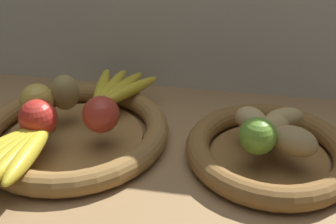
% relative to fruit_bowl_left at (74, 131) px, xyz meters
% --- Properties ---
extents(ground_plane, '(1.40, 0.90, 0.03)m').
position_rel_fruit_bowl_left_xyz_m(ground_plane, '(0.21, -0.01, -0.04)').
color(ground_plane, '#9E774C').
extents(fruit_bowl_left, '(0.38, 0.38, 0.04)m').
position_rel_fruit_bowl_left_xyz_m(fruit_bowl_left, '(0.00, 0.00, 0.00)').
color(fruit_bowl_left, olive).
rests_on(fruit_bowl_left, ground_plane).
extents(fruit_bowl_right, '(0.31, 0.31, 0.04)m').
position_rel_fruit_bowl_left_xyz_m(fruit_bowl_right, '(0.38, 0.00, 0.00)').
color(fruit_bowl_right, brown).
rests_on(fruit_bowl_right, ground_plane).
extents(apple_red_right, '(0.07, 0.07, 0.07)m').
position_rel_fruit_bowl_left_xyz_m(apple_red_right, '(0.07, -0.02, 0.06)').
color(apple_red_right, '#B73828').
rests_on(apple_red_right, fruit_bowl_left).
extents(apple_golden_left, '(0.07, 0.07, 0.07)m').
position_rel_fruit_bowl_left_xyz_m(apple_golden_left, '(-0.08, 0.01, 0.06)').
color(apple_golden_left, gold).
rests_on(apple_golden_left, fruit_bowl_left).
extents(apple_red_front, '(0.07, 0.07, 0.07)m').
position_rel_fruit_bowl_left_xyz_m(apple_red_front, '(-0.04, -0.05, 0.06)').
color(apple_red_front, red).
rests_on(apple_red_front, fruit_bowl_left).
extents(pear_brown, '(0.08, 0.08, 0.07)m').
position_rel_fruit_bowl_left_xyz_m(pear_brown, '(-0.03, 0.05, 0.06)').
color(pear_brown, olive).
rests_on(pear_brown, fruit_bowl_left).
extents(banana_bunch_front, '(0.13, 0.19, 0.03)m').
position_rel_fruit_bowl_left_xyz_m(banana_bunch_front, '(-0.05, -0.13, 0.04)').
color(banana_bunch_front, gold).
rests_on(banana_bunch_front, fruit_bowl_left).
extents(banana_bunch_back, '(0.15, 0.20, 0.03)m').
position_rel_fruit_bowl_left_xyz_m(banana_bunch_back, '(0.05, 0.13, 0.04)').
color(banana_bunch_back, gold).
rests_on(banana_bunch_back, fruit_bowl_left).
extents(potato_small, '(0.10, 0.09, 0.05)m').
position_rel_fruit_bowl_left_xyz_m(potato_small, '(0.42, -0.03, 0.05)').
color(potato_small, '#A38451').
rests_on(potato_small, fruit_bowl_right).
extents(potato_back, '(0.09, 0.08, 0.04)m').
position_rel_fruit_bowl_left_xyz_m(potato_back, '(0.41, 0.05, 0.04)').
color(potato_back, tan).
rests_on(potato_back, fruit_bowl_right).
extents(potato_oblong, '(0.08, 0.08, 0.04)m').
position_rel_fruit_bowl_left_xyz_m(potato_oblong, '(0.34, 0.03, 0.05)').
color(potato_oblong, tan).
rests_on(potato_oblong, fruit_bowl_right).
extents(potato_large, '(0.08, 0.08, 0.05)m').
position_rel_fruit_bowl_left_xyz_m(potato_large, '(0.38, 0.00, 0.05)').
color(potato_large, tan).
rests_on(potato_large, fruit_bowl_right).
extents(lime_near, '(0.07, 0.07, 0.07)m').
position_rel_fruit_bowl_left_xyz_m(lime_near, '(0.36, -0.04, 0.06)').
color(lime_near, '#6B9E33').
rests_on(lime_near, fruit_bowl_right).
extents(chili_pepper, '(0.11, 0.05, 0.02)m').
position_rel_fruit_bowl_left_xyz_m(chili_pepper, '(0.39, -0.01, 0.03)').
color(chili_pepper, red).
rests_on(chili_pepper, fruit_bowl_right).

